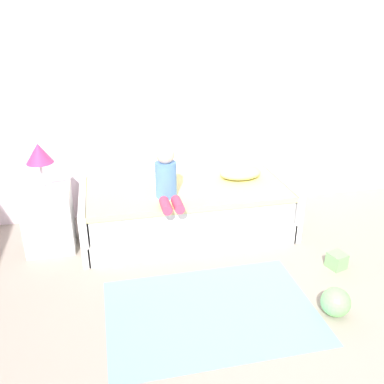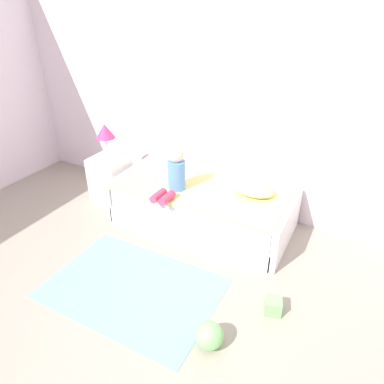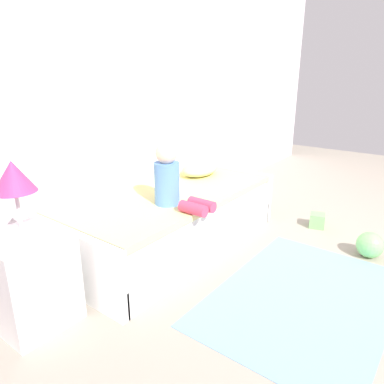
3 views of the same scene
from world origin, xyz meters
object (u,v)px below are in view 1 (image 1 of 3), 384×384
Objects in this scene: table_lamp at (39,156)px; child_figure at (167,178)px; toy_ball at (336,302)px; toy_block at (337,261)px; bed at (187,209)px; nightstand at (49,219)px; pillow at (240,173)px.

table_lamp reaches higher than child_figure.
toy_ball reaches higher than toy_block.
toy_ball is at bearing -61.51° from bed.
nightstand is at bearing 169.65° from child_figure.
child_figure is 2.29× the size of toy_ball.
child_figure reaches higher than bed.
table_lamp is (0.00, 0.00, 0.64)m from nightstand.
nightstand is 2.65m from toy_ball.
pillow reaches higher than nightstand.
toy_ball is at bearing -34.58° from table_lamp.
pillow is (0.83, 0.33, -0.14)m from child_figure.
toy_block is at bearing -39.32° from bed.
nightstand is 1.36× the size of pillow.
table_lamp is at bearing 145.42° from toy_ball.
pillow is (0.60, 0.10, 0.32)m from bed.
toy_block is at bearing -20.36° from nightstand.
pillow is 3.07× the size of toy_block.
toy_ball is (0.23, -1.63, -0.45)m from pillow.
table_lamp is 1.16m from child_figure.
bed is at bearing -170.48° from pillow.
bed is at bearing 140.68° from toy_block.
bed is 14.73× the size of toy_block.
pillow is (1.95, 0.12, -0.37)m from table_lamp.
child_figure reaches higher than nightstand.
child_figure is 0.91m from pillow.
nightstand reaches higher than toy_ball.
table_lamp is 2.02× the size of toy_ball.
pillow reaches higher than toy_block.
child_figure is 1.78m from toy_ball.
toy_ball is at bearing -34.58° from nightstand.
bed is at bearing 44.13° from child_figure.
toy_ball is (1.06, -1.30, -0.59)m from child_figure.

